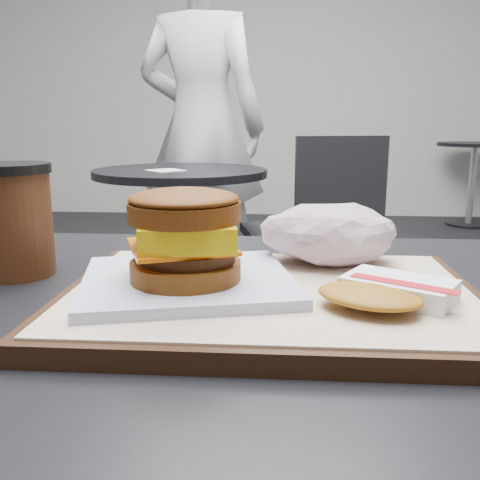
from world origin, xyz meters
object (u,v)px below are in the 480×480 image
at_px(customer_table, 230,470).
at_px(neighbor_chair, 311,223).
at_px(coffee_cup, 14,219).
at_px(serving_tray, 270,298).
at_px(hash_brown, 386,292).
at_px(patron, 201,128).
at_px(breakfast_sandwich, 186,247).
at_px(neighbor_table, 182,218).
at_px(crumpled_wrapper, 329,233).

height_order(customer_table, neighbor_chair, neighbor_chair).
bearing_deg(neighbor_chair, coffee_cup, -104.18).
xyz_separation_m(serving_tray, neighbor_chair, (0.15, 1.81, -0.27)).
height_order(hash_brown, patron, patron).
bearing_deg(breakfast_sandwich, neighbor_table, 100.60).
height_order(hash_brown, crumpled_wrapper, crumpled_wrapper).
xyz_separation_m(neighbor_table, patron, (-0.00, 0.61, 0.36)).
relative_size(hash_brown, neighbor_table, 0.18).
bearing_deg(patron, coffee_cup, 104.22).
distance_m(hash_brown, neighbor_chair, 1.88).
relative_size(crumpled_wrapper, patron, 0.08).
relative_size(breakfast_sandwich, crumpled_wrapper, 1.55).
height_order(coffee_cup, neighbor_chair, coffee_cup).
bearing_deg(crumpled_wrapper, customer_table, -141.61).
distance_m(customer_table, breakfast_sandwich, 0.25).
relative_size(crumpled_wrapper, neighbor_table, 0.19).
height_order(crumpled_wrapper, coffee_cup, coffee_cup).
bearing_deg(patron, serving_tray, 111.21).
bearing_deg(hash_brown, coffee_cup, 161.51).
bearing_deg(coffee_cup, patron, 92.75).
distance_m(breakfast_sandwich, coffee_cup, 0.23).
distance_m(coffee_cup, neighbor_chair, 1.81).
xyz_separation_m(breakfast_sandwich, patron, (-0.32, 2.29, 0.08)).
relative_size(breakfast_sandwich, coffee_cup, 1.79).
bearing_deg(hash_brown, serving_tray, 159.08).
height_order(coffee_cup, patron, patron).
bearing_deg(coffee_cup, hash_brown, -18.49).
relative_size(customer_table, coffee_cup, 6.39).
bearing_deg(serving_tray, customer_table, 156.85).
relative_size(coffee_cup, neighbor_chair, 0.14).
bearing_deg(hash_brown, crumpled_wrapper, 105.15).
bearing_deg(breakfast_sandwich, customer_table, 34.71).
height_order(breakfast_sandwich, neighbor_chair, breakfast_sandwich).
bearing_deg(crumpled_wrapper, breakfast_sandwich, -142.55).
xyz_separation_m(breakfast_sandwich, neighbor_table, (-0.31, 1.68, -0.28)).
bearing_deg(hash_brown, customer_table, 158.42).
bearing_deg(breakfast_sandwich, serving_tray, 6.13).
relative_size(neighbor_table, patron, 0.41).
xyz_separation_m(serving_tray, breakfast_sandwich, (-0.08, -0.01, 0.05)).
height_order(neighbor_table, neighbor_chair, neighbor_chair).
xyz_separation_m(coffee_cup, patron, (-0.11, 2.19, 0.07)).
bearing_deg(neighbor_table, crumpled_wrapper, -73.99).
xyz_separation_m(crumpled_wrapper, neighbor_chair, (0.09, 1.72, -0.31)).
relative_size(crumpled_wrapper, coffee_cup, 1.15).
bearing_deg(neighbor_table, neighbor_chair, 15.34).
xyz_separation_m(serving_tray, neighbor_table, (-0.39, 1.67, -0.23)).
relative_size(breakfast_sandwich, hash_brown, 1.66).
xyz_separation_m(customer_table, breakfast_sandwich, (-0.04, -0.03, 0.24)).
relative_size(serving_tray, neighbor_chair, 0.43).
xyz_separation_m(customer_table, neighbor_chair, (0.19, 1.80, -0.07)).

